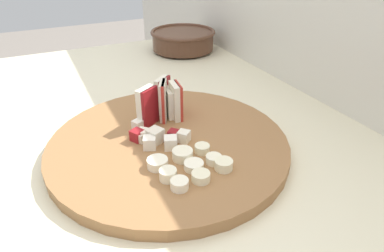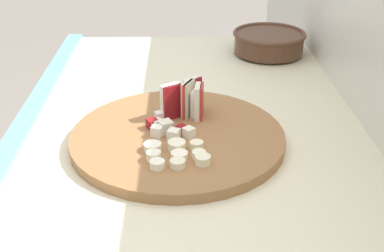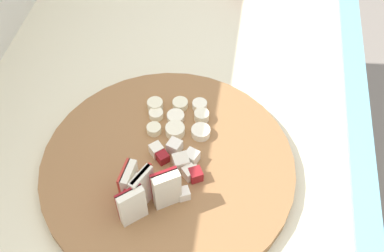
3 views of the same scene
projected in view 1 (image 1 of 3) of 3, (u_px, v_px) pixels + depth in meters
tile_backsplash at (324, 202)px, 0.77m from camera, size 2.40×0.04×1.38m
cutting_board at (169, 144)px, 0.53m from camera, size 0.37×0.37×0.02m
apple_wedge_fan at (163, 101)px, 0.57m from camera, size 0.07×0.08×0.07m
apple_dice_pile at (156, 136)px, 0.52m from camera, size 0.10×0.09×0.02m
banana_slice_rows at (189, 165)px, 0.46m from camera, size 0.08×0.11×0.02m
ceramic_bowl at (183, 39)px, 0.96m from camera, size 0.18×0.18×0.06m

